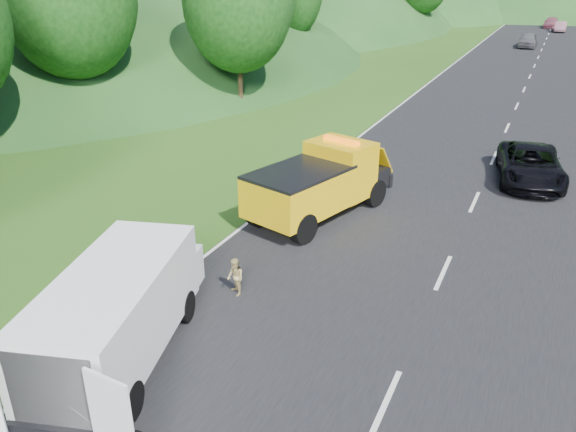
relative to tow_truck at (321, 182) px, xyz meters
The scene contains 12 objects.
ground 6.77m from the tow_truck, 73.55° to the right, with size 320.00×320.00×0.00m, color #38661E.
road_surface 34.00m from the tow_truck, 81.74° to the left, with size 14.00×200.00×0.02m, color black.
tree_line_left 56.30m from the tow_truck, 107.70° to the left, with size 14.00×140.00×14.00m, color #265E1B, non-canonical shape.
tow_truck is the anchor object (origin of this frame).
white_van 9.47m from the tow_truck, 95.92° to the right, with size 4.45×6.93×2.28m.
woman 6.87m from the tow_truck, 108.79° to the right, with size 0.63×0.46×1.72m, color silver.
child 6.16m from the tow_truck, 90.21° to the right, with size 0.52×0.41×1.07m, color tan.
suitcase 5.69m from the tow_truck, 117.17° to the right, with size 0.37×0.20×0.59m, color #50503C.
passing_suv 9.63m from the tow_truck, 46.66° to the left, with size 2.41×5.24×1.46m, color black.
dist_car_a 53.35m from the tow_truck, 86.47° to the left, with size 1.87×4.66×1.59m, color #4D4D52.
dist_car_b 73.41m from the tow_truck, 85.19° to the left, with size 1.47×4.20×1.38m, color #764E5C.
dist_car_c 78.83m from the tow_truck, 86.52° to the left, with size 2.00×4.93×1.43m, color #894456.
Camera 1 is at (5.02, -10.95, 8.20)m, focal length 35.00 mm.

